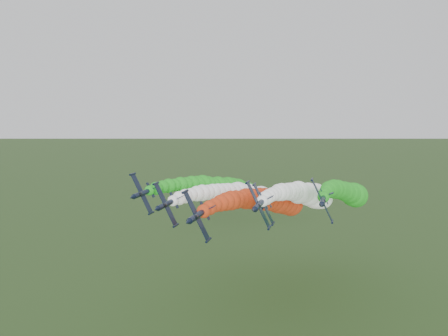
{
  "coord_description": "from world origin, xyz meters",
  "views": [
    {
      "loc": [
        23.33,
        -83.77,
        55.21
      ],
      "look_at": [
        1.55,
        -2.38,
        44.83
      ],
      "focal_mm": 35.0,
      "sensor_mm": 36.0,
      "label": 1
    }
  ],
  "objects_px": {
    "jet_lead": "(271,201)",
    "jet_trail": "(306,195)",
    "jet_outer_right": "(347,193)",
    "jet_inner_left": "(243,195)",
    "jet_inner_right": "(308,195)",
    "jet_outer_left": "(224,188)"
  },
  "relations": [
    {
      "from": "jet_outer_left",
      "to": "jet_lead",
      "type": "bearing_deg",
      "value": -38.8
    },
    {
      "from": "jet_lead",
      "to": "jet_outer_left",
      "type": "distance_m",
      "value": 22.51
    },
    {
      "from": "jet_inner_left",
      "to": "jet_outer_right",
      "type": "xyz_separation_m",
      "value": [
        30.6,
        10.21,
        0.3
      ]
    },
    {
      "from": "jet_outer_right",
      "to": "jet_trail",
      "type": "bearing_deg",
      "value": 170.05
    },
    {
      "from": "jet_lead",
      "to": "jet_outer_right",
      "type": "bearing_deg",
      "value": 42.07
    },
    {
      "from": "jet_lead",
      "to": "jet_outer_right",
      "type": "distance_m",
      "value": 27.74
    },
    {
      "from": "jet_outer_left",
      "to": "jet_inner_right",
      "type": "bearing_deg",
      "value": -10.25
    },
    {
      "from": "jet_inner_left",
      "to": "jet_outer_left",
      "type": "xyz_separation_m",
      "value": [
        -7.52,
        5.72,
        0.82
      ]
    },
    {
      "from": "jet_lead",
      "to": "jet_inner_right",
      "type": "bearing_deg",
      "value": 44.22
    },
    {
      "from": "jet_inner_right",
      "to": "jet_trail",
      "type": "height_order",
      "value": "jet_inner_right"
    },
    {
      "from": "jet_inner_right",
      "to": "jet_trail",
      "type": "distance_m",
      "value": 11.84
    },
    {
      "from": "jet_outer_right",
      "to": "jet_trail",
      "type": "height_order",
      "value": "jet_outer_right"
    },
    {
      "from": "jet_trail",
      "to": "jet_inner_right",
      "type": "bearing_deg",
      "value": -83.23
    },
    {
      "from": "jet_outer_left",
      "to": "jet_outer_right",
      "type": "distance_m",
      "value": 38.39
    },
    {
      "from": "jet_lead",
      "to": "jet_trail",
      "type": "xyz_separation_m",
      "value": [
        8.1,
        20.78,
        -1.6
      ]
    },
    {
      "from": "jet_inner_left",
      "to": "jet_inner_right",
      "type": "xyz_separation_m",
      "value": [
        19.48,
        0.84,
        0.72
      ]
    },
    {
      "from": "jet_lead",
      "to": "jet_trail",
      "type": "bearing_deg",
      "value": 68.71
    },
    {
      "from": "jet_inner_left",
      "to": "jet_outer_right",
      "type": "relative_size",
      "value": 0.99
    },
    {
      "from": "jet_trail",
      "to": "jet_outer_left",
      "type": "bearing_deg",
      "value": -165.39
    },
    {
      "from": "jet_lead",
      "to": "jet_inner_left",
      "type": "xyz_separation_m",
      "value": [
        -10.01,
        8.38,
        -0.17
      ]
    },
    {
      "from": "jet_lead",
      "to": "jet_trail",
      "type": "distance_m",
      "value": 22.36
    },
    {
      "from": "jet_lead",
      "to": "jet_outer_right",
      "type": "height_order",
      "value": "jet_outer_right"
    }
  ]
}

